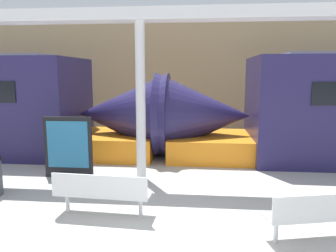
# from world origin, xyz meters

# --- Properties ---
(station_wall) EXTENTS (56.00, 0.20, 5.00)m
(station_wall) POSITION_xyz_m (0.00, 10.58, 2.50)
(station_wall) COLOR tan
(station_wall) RESTS_ON ground_plane
(bench_near) EXTENTS (1.80, 0.55, 0.83)m
(bench_near) POSITION_xyz_m (-1.33, 1.44, 0.49)
(bench_near) COLOR silver
(bench_near) RESTS_ON ground_plane
(bench_far) EXTENTS (1.82, 0.84, 0.83)m
(bench_far) POSITION_xyz_m (2.34, 0.86, 0.49)
(bench_far) COLOR silver
(bench_far) RESTS_ON ground_plane
(poster_board) EXTENTS (1.23, 0.07, 1.55)m
(poster_board) POSITION_xyz_m (-2.84, 3.62, 0.78)
(poster_board) COLOR black
(poster_board) RESTS_ON ground_plane
(support_column_near) EXTENTS (0.23, 0.23, 3.81)m
(support_column_near) POSITION_xyz_m (-1.00, 3.71, 1.90)
(support_column_near) COLOR silver
(support_column_near) RESTS_ON ground_plane
(canopy_beam) EXTENTS (28.00, 0.60, 0.28)m
(canopy_beam) POSITION_xyz_m (-1.00, 3.71, 3.95)
(canopy_beam) COLOR silver
(canopy_beam) RESTS_ON support_column_near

